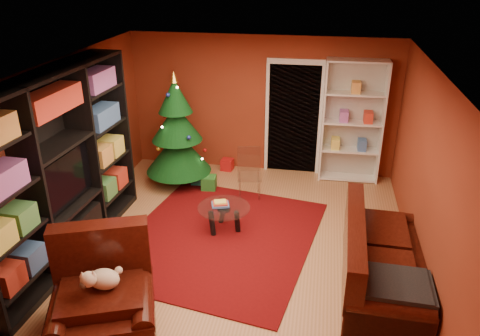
% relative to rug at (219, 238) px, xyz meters
% --- Properties ---
extents(floor, '(5.00, 5.50, 0.05)m').
position_rel_rug_xyz_m(floor, '(0.26, -0.10, -0.03)').
color(floor, '#9F6942').
rests_on(floor, ground).
extents(ceiling, '(5.00, 5.50, 0.05)m').
position_rel_rug_xyz_m(ceiling, '(0.26, -0.10, 2.62)').
color(ceiling, silver).
rests_on(ceiling, wall_back).
extents(wall_back, '(5.00, 0.05, 2.60)m').
position_rel_rug_xyz_m(wall_back, '(0.26, 2.67, 1.29)').
color(wall_back, maroon).
rests_on(wall_back, ground).
extents(wall_left, '(0.05, 5.50, 2.60)m').
position_rel_rug_xyz_m(wall_left, '(-2.26, -0.10, 1.29)').
color(wall_left, maroon).
rests_on(wall_left, ground).
extents(wall_right, '(0.05, 5.50, 2.60)m').
position_rel_rug_xyz_m(wall_right, '(2.79, -0.10, 1.29)').
color(wall_right, maroon).
rests_on(wall_right, ground).
extents(doorway, '(1.06, 0.60, 2.16)m').
position_rel_rug_xyz_m(doorway, '(0.86, 2.63, 1.04)').
color(doorway, black).
rests_on(doorway, floor).
extents(rug, '(3.17, 3.53, 0.02)m').
position_rel_rug_xyz_m(rug, '(0.00, 0.00, 0.00)').
color(rug, '#5A080A').
rests_on(rug, floor).
extents(media_unit, '(0.66, 3.37, 2.57)m').
position_rel_rug_xyz_m(media_unit, '(-2.01, -0.71, 1.28)').
color(media_unit, black).
rests_on(media_unit, floor).
extents(christmas_tree, '(1.46, 1.46, 2.11)m').
position_rel_rug_xyz_m(christmas_tree, '(-1.14, 1.72, 1.02)').
color(christmas_tree, black).
rests_on(christmas_tree, floor).
extents(gift_box_teal, '(0.32, 0.32, 0.29)m').
position_rel_rug_xyz_m(gift_box_teal, '(-0.77, 1.76, 0.14)').
color(gift_box_teal, '#157267').
rests_on(gift_box_teal, floor).
extents(gift_box_green, '(0.28, 0.28, 0.25)m').
position_rel_rug_xyz_m(gift_box_green, '(-0.54, 1.55, 0.12)').
color(gift_box_green, '#1E6422').
rests_on(gift_box_green, floor).
extents(gift_box_red, '(0.24, 0.24, 0.22)m').
position_rel_rug_xyz_m(gift_box_red, '(-0.39, 2.45, 0.10)').
color(gift_box_red, '#A61013').
rests_on(gift_box_red, floor).
extents(white_bookshelf, '(1.08, 0.41, 2.31)m').
position_rel_rug_xyz_m(white_bookshelf, '(1.94, 2.47, 1.11)').
color(white_bookshelf, white).
rests_on(white_bookshelf, floor).
extents(armchair, '(1.56, 1.56, 0.94)m').
position_rel_rug_xyz_m(armchair, '(-0.83, -2.11, 0.46)').
color(armchair, black).
rests_on(armchair, rug).
extents(dog, '(0.48, 0.43, 0.31)m').
position_rel_rug_xyz_m(dog, '(-0.80, -2.05, 0.69)').
color(dog, beige).
rests_on(dog, armchair).
extents(sofa, '(1.04, 2.18, 0.92)m').
position_rel_rug_xyz_m(sofa, '(2.28, -0.68, 0.45)').
color(sofa, black).
rests_on(sofa, rug).
extents(coffee_table, '(1.00, 1.00, 0.50)m').
position_rel_rug_xyz_m(coffee_table, '(0.02, 0.24, 0.20)').
color(coffee_table, gray).
rests_on(coffee_table, rug).
extents(acrylic_chair, '(0.49, 0.52, 0.80)m').
position_rel_rug_xyz_m(acrylic_chair, '(0.23, 1.40, 0.39)').
color(acrylic_chair, '#66605B').
rests_on(acrylic_chair, rug).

